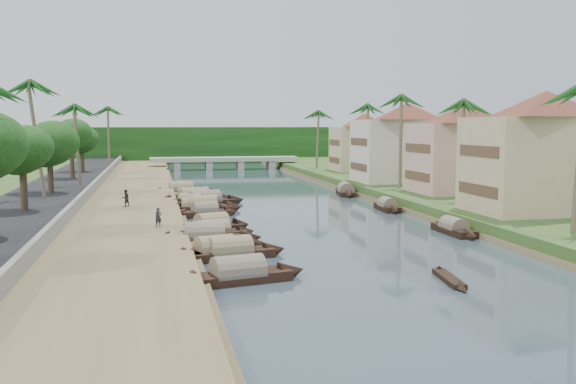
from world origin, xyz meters
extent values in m
plane|color=#33424C|center=(0.00, 0.00, 0.00)|extent=(220.00, 220.00, 0.00)
cube|color=brown|center=(-16.00, 20.00, 0.40)|extent=(10.00, 180.00, 0.80)
cube|color=#2A451B|center=(19.00, 20.00, 0.60)|extent=(16.00, 180.00, 1.20)
cube|color=black|center=(-24.50, 20.00, 0.70)|extent=(8.00, 180.00, 1.40)
cube|color=gray|center=(-20.20, 20.00, 1.35)|extent=(0.40, 180.00, 1.10)
cube|color=#12330E|center=(0.00, 95.00, 4.00)|extent=(120.00, 4.00, 8.00)
cube|color=#12330E|center=(0.00, 100.00, 4.00)|extent=(120.00, 4.00, 8.00)
cube|color=#12330E|center=(0.00, 105.00, 4.00)|extent=(120.00, 4.00, 8.00)
cube|color=#9E9E94|center=(0.00, 72.00, 2.00)|extent=(28.00, 4.00, 0.80)
cube|color=#9E9E94|center=(-9.00, 72.00, 0.90)|extent=(1.20, 3.50, 1.80)
cube|color=#9E9E94|center=(-3.00, 72.00, 0.90)|extent=(1.20, 3.50, 1.80)
cube|color=#9E9E94|center=(3.00, 72.00, 0.90)|extent=(1.20, 3.50, 1.80)
cube|color=#9E9E94|center=(9.00, 72.00, 0.90)|extent=(1.20, 3.50, 1.80)
cube|color=#CDB98A|center=(19.00, -2.00, 5.20)|extent=(12.00, 8.00, 8.00)
pyramid|color=brown|center=(19.00, -2.00, 10.30)|extent=(14.85, 14.85, 2.20)
cube|color=brown|center=(12.95, -2.00, 3.20)|extent=(0.10, 6.40, 0.90)
cube|color=brown|center=(12.95, -2.00, 6.40)|extent=(0.10, 6.40, 0.90)
cube|color=#DAA99A|center=(20.00, 14.00, 4.95)|extent=(11.00, 8.00, 7.50)
pyramid|color=brown|center=(20.00, 14.00, 9.80)|extent=(14.11, 14.11, 2.20)
cube|color=brown|center=(14.45, 14.00, 3.08)|extent=(0.10, 6.40, 0.90)
cube|color=brown|center=(14.45, 14.00, 6.08)|extent=(0.10, 6.40, 0.90)
cube|color=beige|center=(19.00, 28.00, 5.20)|extent=(13.00, 8.00, 8.00)
pyramid|color=brown|center=(19.00, 28.00, 10.30)|extent=(15.59, 15.59, 2.20)
cube|color=brown|center=(12.45, 28.00, 3.20)|extent=(0.10, 6.40, 0.90)
cube|color=brown|center=(12.45, 28.00, 6.40)|extent=(0.10, 6.40, 0.90)
cube|color=#CDB98A|center=(20.00, 48.00, 4.70)|extent=(10.00, 7.00, 7.00)
pyramid|color=brown|center=(20.00, 48.00, 9.30)|extent=(12.62, 12.62, 2.20)
cube|color=brown|center=(14.95, 48.00, 2.95)|extent=(0.10, 5.60, 0.90)
cube|color=brown|center=(14.95, 48.00, 5.75)|extent=(0.10, 5.60, 0.90)
cube|color=black|center=(-8.91, -16.39, 0.20)|extent=(6.11, 3.04, 0.70)
cone|color=black|center=(-5.73, -15.69, 0.28)|extent=(1.99, 1.96, 1.83)
cone|color=black|center=(-12.08, -17.09, 0.28)|extent=(1.99, 1.96, 1.83)
cylinder|color=#796A5A|center=(-8.91, -16.39, 0.58)|extent=(4.77, 2.81, 1.89)
cube|color=black|center=(-9.51, -9.76, 0.20)|extent=(5.37, 3.24, 0.70)
cone|color=black|center=(-6.83, -8.91, 0.28)|extent=(1.90, 1.99, 1.78)
cone|color=black|center=(-12.19, -10.60, 0.28)|extent=(1.90, 1.99, 1.78)
cylinder|color=#91835C|center=(-9.51, -9.76, 0.58)|extent=(4.25, 2.95, 1.88)
cube|color=black|center=(-8.61, -10.09, 0.20)|extent=(5.96, 3.00, 0.70)
cone|color=black|center=(-5.52, -9.39, 0.28)|extent=(1.95, 1.93, 1.79)
cone|color=black|center=(-11.70, -10.80, 0.28)|extent=(1.95, 1.93, 1.79)
cylinder|color=#91835C|center=(-8.61, -10.09, 0.58)|extent=(4.66, 2.77, 1.85)
cube|color=black|center=(-9.74, -4.32, 0.20)|extent=(6.22, 2.46, 0.70)
cone|color=black|center=(-6.38, -4.61, 0.28)|extent=(1.89, 1.89, 1.94)
cone|color=black|center=(-13.10, -4.02, 0.28)|extent=(1.89, 1.89, 1.94)
cylinder|color=#796A5A|center=(-9.74, -4.32, 0.58)|extent=(4.80, 2.41, 2.02)
cube|color=black|center=(-9.17, -2.95, 0.20)|extent=(5.64, 3.49, 0.70)
cone|color=black|center=(-6.38, -1.96, 0.28)|extent=(2.00, 2.05, 1.80)
cone|color=black|center=(-11.97, -3.94, 0.28)|extent=(2.00, 2.05, 1.80)
cylinder|color=#91835C|center=(-9.17, -2.95, 0.58)|extent=(4.48, 3.14, 1.88)
cube|color=black|center=(-8.84, 0.32, 0.20)|extent=(5.45, 3.78, 0.70)
cone|color=black|center=(-6.23, 1.42, 0.28)|extent=(2.07, 2.21, 1.93)
cone|color=black|center=(-11.45, -0.77, 0.28)|extent=(2.07, 2.21, 1.93)
cylinder|color=#91835C|center=(-8.84, 0.32, 0.58)|extent=(4.37, 3.38, 2.04)
cube|color=black|center=(-8.67, 9.29, 0.20)|extent=(4.95, 2.70, 0.70)
cone|color=black|center=(-6.13, 9.88, 0.28)|extent=(1.68, 1.78, 1.66)
cone|color=black|center=(-11.21, 8.70, 0.28)|extent=(1.68, 1.78, 1.66)
cylinder|color=#796A5A|center=(-8.67, 9.29, 0.58)|extent=(3.89, 2.51, 1.75)
cube|color=black|center=(-9.29, 13.02, 0.20)|extent=(5.47, 3.06, 0.70)
cone|color=black|center=(-6.52, 12.19, 0.28)|extent=(1.85, 1.84, 1.64)
cone|color=black|center=(-12.07, 13.84, 0.28)|extent=(1.85, 1.84, 1.64)
cylinder|color=#91835C|center=(-9.29, 13.02, 0.58)|extent=(4.30, 2.77, 1.71)
cube|color=black|center=(-8.50, 13.06, 0.20)|extent=(5.67, 2.37, 0.70)
cone|color=black|center=(-5.42, 12.89, 0.28)|extent=(1.74, 1.95, 2.04)
cone|color=black|center=(-11.59, 13.23, 0.28)|extent=(1.74, 1.95, 2.04)
cylinder|color=#91835C|center=(-8.50, 13.06, 0.58)|extent=(4.36, 2.38, 2.16)
cube|color=black|center=(-8.04, 17.76, 0.20)|extent=(7.21, 4.20, 0.70)
cone|color=black|center=(-4.41, 19.01, 0.28)|extent=(2.47, 2.39, 2.08)
cone|color=black|center=(-11.68, 16.51, 0.28)|extent=(2.47, 2.39, 2.08)
cylinder|color=#796A5A|center=(-8.04, 17.76, 0.58)|extent=(5.69, 3.74, 2.14)
cube|color=black|center=(-9.45, 17.04, 0.20)|extent=(5.14, 3.78, 0.70)
cone|color=black|center=(-7.03, 15.73, 0.28)|extent=(1.95, 1.97, 1.62)
cone|color=black|center=(-11.88, 18.34, 0.28)|extent=(1.95, 1.97, 1.62)
cylinder|color=#91835C|center=(-9.45, 17.04, 0.58)|extent=(4.14, 3.28, 1.69)
cube|color=black|center=(-9.01, 20.13, 0.20)|extent=(6.90, 4.04, 0.70)
cone|color=black|center=(-5.53, 21.18, 0.28)|extent=(2.40, 2.48, 2.22)
cone|color=black|center=(-12.48, 19.08, 0.28)|extent=(2.40, 2.48, 2.22)
cylinder|color=#91835C|center=(-9.01, 20.13, 0.58)|extent=(5.45, 3.68, 2.33)
cube|color=black|center=(-9.26, 23.57, 0.20)|extent=(5.92, 1.80, 0.70)
cone|color=black|center=(-6.00, 23.48, 0.28)|extent=(1.70, 1.52, 1.66)
cone|color=black|center=(-12.53, 23.66, 0.28)|extent=(1.70, 1.52, 1.66)
cylinder|color=#796A5A|center=(-9.26, 23.57, 0.58)|extent=(4.53, 1.83, 1.70)
cube|color=black|center=(-10.00, 29.97, 0.20)|extent=(6.18, 2.61, 0.70)
cone|color=black|center=(-6.68, 30.34, 0.28)|extent=(1.92, 1.94, 1.95)
cone|color=black|center=(-13.31, 29.60, 0.28)|extent=(1.92, 1.94, 1.95)
cylinder|color=#91835C|center=(-10.00, 29.97, 0.58)|extent=(4.78, 2.53, 2.03)
cube|color=black|center=(9.78, -4.31, 0.20)|extent=(1.53, 5.26, 0.70)
cone|color=black|center=(9.75, -1.39, 0.28)|extent=(1.35, 1.50, 1.51)
cone|color=black|center=(9.80, -7.22, 0.28)|extent=(1.35, 1.50, 1.51)
cylinder|color=#796A5A|center=(9.78, -4.31, 0.58)|extent=(1.58, 4.02, 1.55)
cube|color=black|center=(9.60, 9.88, 0.20)|extent=(1.70, 4.74, 0.70)
cone|color=black|center=(9.72, 12.48, 0.28)|extent=(1.40, 1.41, 1.49)
cone|color=black|center=(9.47, 7.29, 0.28)|extent=(1.40, 1.41, 1.49)
cylinder|color=#796A5A|center=(9.60, 9.88, 0.58)|extent=(1.71, 3.64, 1.54)
cube|color=black|center=(9.81, 24.85, 0.20)|extent=(2.85, 6.50, 0.70)
cone|color=black|center=(10.41, 28.29, 0.28)|extent=(1.90, 2.03, 1.82)
cone|color=black|center=(9.21, 21.40, 0.28)|extent=(1.90, 2.03, 1.82)
cylinder|color=#796A5A|center=(9.81, 24.85, 0.58)|extent=(2.67, 5.05, 1.87)
cube|color=black|center=(2.49, -18.48, 0.10)|extent=(1.28, 4.06, 0.35)
cone|color=black|center=(2.81, -16.26, 0.10)|extent=(0.86, 1.09, 0.73)
cone|color=black|center=(2.18, -20.71, 0.10)|extent=(0.86, 1.09, 0.73)
cube|color=black|center=(-8.14, -6.00, 0.10)|extent=(3.94, 1.47, 0.35)
cone|color=black|center=(-6.00, -5.65, 0.10)|extent=(1.09, 1.00, 0.86)
cone|color=black|center=(-10.28, -6.36, 0.10)|extent=(1.09, 1.00, 0.86)
cube|color=black|center=(-8.07, 18.30, 0.10)|extent=(3.68, 2.68, 0.35)
cone|color=black|center=(-6.23, 17.17, 0.10)|extent=(1.22, 1.16, 0.77)
cone|color=black|center=(-9.91, 19.44, 0.10)|extent=(1.22, 1.16, 0.77)
cylinder|color=brown|center=(16.00, 7.03, 6.06)|extent=(0.56, 0.36, 9.73)
sphere|color=#194D1A|center=(16.00, 7.03, 10.73)|extent=(3.20, 3.20, 3.20)
cylinder|color=brown|center=(15.00, 20.16, 6.59)|extent=(0.37, 0.36, 10.79)
sphere|color=#194D1A|center=(15.00, 20.16, 11.77)|extent=(3.20, 3.20, 3.20)
cylinder|color=brown|center=(16.00, 36.10, 6.31)|extent=(0.94, 0.36, 10.22)
sphere|color=#194D1A|center=(16.00, 36.10, 11.21)|extent=(3.20, 3.20, 3.20)
cylinder|color=brown|center=(-24.00, 15.35, 7.10)|extent=(1.50, 0.36, 11.37)
sphere|color=#194D1A|center=(-24.00, 15.35, 12.56)|extent=(3.20, 3.20, 3.20)
cylinder|color=brown|center=(-22.00, 28.86, 6.13)|extent=(0.71, 0.36, 9.47)
sphere|color=#194D1A|center=(-22.00, 28.86, 10.68)|extent=(3.20, 3.20, 3.20)
cylinder|color=brown|center=(14.00, 55.36, 6.04)|extent=(0.73, 0.36, 9.69)
sphere|color=#194D1A|center=(14.00, 55.36, 10.69)|extent=(3.20, 3.20, 3.20)
cylinder|color=brown|center=(-20.50, 60.12, 6.43)|extent=(0.38, 0.36, 10.06)
sphere|color=#194D1A|center=(-20.50, 60.12, 11.26)|extent=(3.20, 3.20, 3.20)
cylinder|color=#453527|center=(-24.00, 6.40, 3.09)|extent=(0.60, 0.60, 3.46)
ellipsoid|color=#12330E|center=(-24.00, 6.40, 6.40)|extent=(4.54, 4.54, 3.73)
cylinder|color=#453527|center=(-24.00, 20.87, 3.12)|extent=(0.60, 0.60, 3.52)
ellipsoid|color=#12330E|center=(-24.00, 20.87, 6.48)|extent=(5.46, 5.46, 4.49)
cylinder|color=#453527|center=(-24.00, 39.62, 3.35)|extent=(0.60, 0.60, 3.99)
ellipsoid|color=#12330E|center=(-24.00, 39.62, 7.17)|extent=(4.75, 4.75, 3.90)
cylinder|color=#453527|center=(-24.00, 52.29, 3.01)|extent=(0.60, 0.60, 3.29)
ellipsoid|color=#12330E|center=(-24.00, 52.29, 6.15)|extent=(4.59, 4.59, 3.77)
cylinder|color=#453527|center=(24.00, 30.20, 3.11)|extent=(0.60, 0.60, 3.91)
ellipsoid|color=#12330E|center=(24.00, 30.20, 6.84)|extent=(4.71, 4.71, 3.87)
imported|color=#27272E|center=(-13.01, -1.03, 1.54)|extent=(0.64, 0.55, 1.47)
imported|color=#2D2620|center=(-15.98, 12.11, 1.61)|extent=(1.00, 0.96, 1.63)
camera|label=1|loc=(-13.28, -50.48, 8.57)|focal=40.00mm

